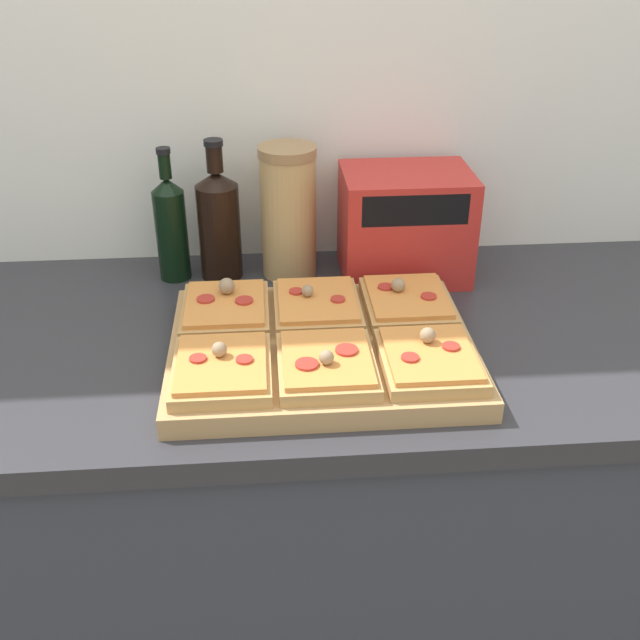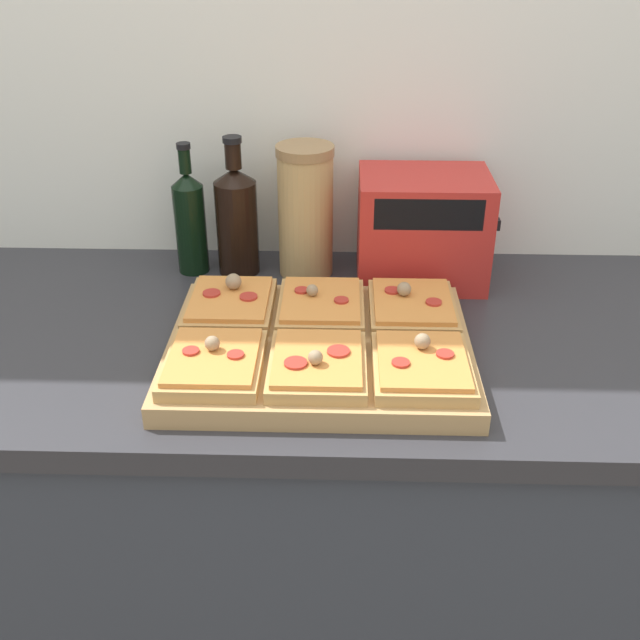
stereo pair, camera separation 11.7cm
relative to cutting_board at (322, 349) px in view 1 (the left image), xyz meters
name	(u,v)px [view 1 (the left image)]	position (x,y,z in m)	size (l,w,h in m)	color
wall_back	(291,98)	(-0.02, 0.45, 0.29)	(6.00, 0.06, 2.50)	silver
kitchen_counter	(307,529)	(-0.02, 0.09, -0.49)	(2.63, 0.67, 0.94)	#333842
cutting_board	(322,349)	(0.00, 0.00, 0.00)	(0.48, 0.38, 0.03)	tan
pizza_slice_back_left	(225,308)	(-0.15, 0.09, 0.03)	(0.14, 0.17, 0.06)	tan
pizza_slice_back_center	(317,305)	(0.00, 0.09, 0.03)	(0.14, 0.17, 0.05)	tan
pizza_slice_back_right	(407,302)	(0.15, 0.09, 0.03)	(0.14, 0.17, 0.05)	tan
pizza_slice_front_left	(222,369)	(-0.15, -0.09, 0.03)	(0.14, 0.17, 0.05)	tan
pizza_slice_front_center	(327,364)	(0.00, -0.09, 0.03)	(0.14, 0.17, 0.05)	tan
pizza_slice_front_right	(429,359)	(0.15, -0.09, 0.03)	(0.14, 0.17, 0.05)	tan
olive_oil_bottle	(171,227)	(-0.26, 0.32, 0.09)	(0.06, 0.06, 0.26)	black
wine_bottle	(219,222)	(-0.17, 0.32, 0.09)	(0.08, 0.08, 0.27)	black
grain_jar_tall	(288,212)	(-0.04, 0.32, 0.11)	(0.11, 0.11, 0.25)	tan
toaster_oven	(405,224)	(0.19, 0.30, 0.09)	(0.27, 0.18, 0.21)	red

